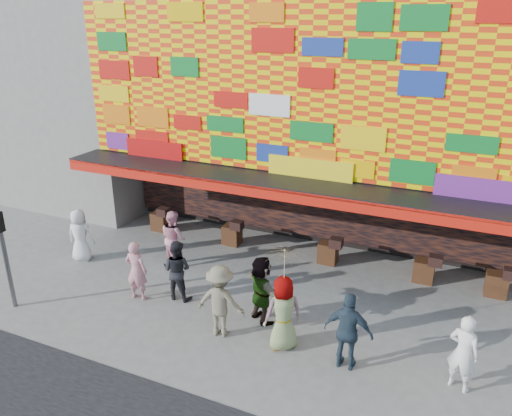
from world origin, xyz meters
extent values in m
plane|color=slate|center=(0.00, 0.00, 0.00)|extent=(90.00, 90.00, 0.00)
cube|color=gray|center=(0.00, 8.00, 6.50)|extent=(15.00, 8.00, 7.00)
cube|color=black|center=(0.00, 9.00, 1.50)|extent=(15.00, 6.00, 3.00)
cube|color=gray|center=(-7.30, 5.00, 1.50)|extent=(0.40, 2.00, 3.00)
cube|color=black|center=(0.00, 3.40, 3.00)|extent=(15.20, 1.60, 0.12)
cube|color=red|center=(0.00, 2.62, 2.85)|extent=(15.20, 0.04, 0.35)
cube|color=#FFE100|center=(0.00, 3.96, 5.55)|extent=(14.80, 0.08, 4.90)
cube|color=black|center=(0.00, 5.85, 1.55)|extent=(14.00, 0.25, 2.50)
cube|color=gray|center=(-13.00, 8.00, 6.00)|extent=(11.00, 8.00, 12.00)
cylinder|color=#59595B|center=(-6.20, -1.50, 1.50)|extent=(0.12, 0.12, 3.00)
imported|color=white|center=(-6.47, 1.50, 0.88)|extent=(0.96, 0.74, 1.76)
imported|color=#C7818B|center=(-3.30, 0.25, 0.89)|extent=(0.69, 0.49, 1.77)
imported|color=black|center=(-2.29, 0.75, 0.89)|extent=(0.89, 0.71, 1.77)
imported|color=#786F57|center=(-0.35, -0.30, 0.96)|extent=(1.30, 0.84, 1.91)
imported|color=#2B3D4C|center=(2.87, -0.26, 0.95)|extent=(1.13, 0.49, 1.91)
imported|color=gray|center=(0.34, 0.69, 0.93)|extent=(1.73, 1.41, 1.85)
imported|color=gray|center=(1.26, -0.16, 0.95)|extent=(1.09, 1.07, 1.90)
imported|color=white|center=(5.27, 0.07, 0.90)|extent=(0.77, 0.64, 1.80)
imported|color=pink|center=(-3.54, 2.53, 0.91)|extent=(1.11, 1.04, 1.82)
imported|color=#D4BD86|center=(1.26, -0.16, 2.18)|extent=(1.18, 1.20, 0.96)
cylinder|color=#4C3326|center=(1.26, -0.16, 1.25)|extent=(0.02, 0.02, 1.00)
camera|label=1|loc=(4.82, -9.69, 7.57)|focal=35.00mm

